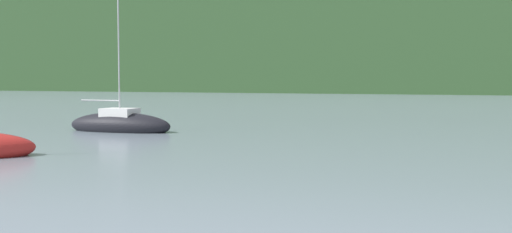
{
  "coord_description": "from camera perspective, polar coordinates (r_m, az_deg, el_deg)",
  "views": [
    {
      "loc": [
        6.62,
        33.58,
        2.55
      ],
      "look_at": [
        0.0,
        51.13,
        1.36
      ],
      "focal_mm": 42.58,
      "sensor_mm": 36.0,
      "label": 1
    }
  ],
  "objects": [
    {
      "name": "sailboat_mid_0",
      "position": [
        29.68,
        -12.68,
        -0.73
      ],
      "size": [
        5.38,
        1.85,
        7.99
      ],
      "rotation": [
        0.0,
        0.0,
        0.02
      ],
      "color": "black",
      "rests_on": "ground_plane"
    },
    {
      "name": "wooded_hillside",
      "position": [
        130.22,
        21.61,
        6.19
      ],
      "size": [
        352.0,
        61.13,
        40.96
      ],
      "color": "#2D4C28",
      "rests_on": "ground_plane"
    }
  ]
}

